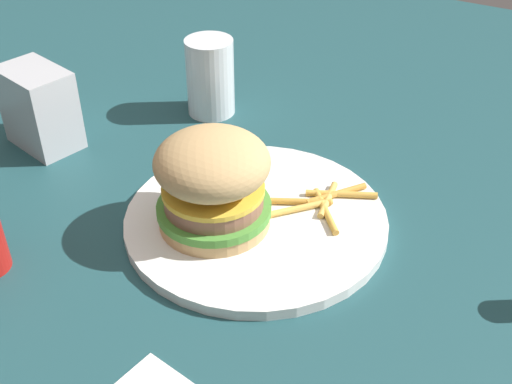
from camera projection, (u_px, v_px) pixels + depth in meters
ground_plane at (235, 220)px, 0.68m from camera, size 1.60×1.60×0.00m
plate at (256, 220)px, 0.68m from camera, size 0.28×0.28×0.01m
sandwich at (213, 181)px, 0.63m from camera, size 0.12×0.12×0.10m
fries_pile at (321, 201)px, 0.69m from camera, size 0.10×0.11×0.01m
drink_glass at (210, 80)px, 0.85m from camera, size 0.06×0.06×0.10m
napkin_dispenser at (40, 108)px, 0.78m from camera, size 0.08×0.10×0.10m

